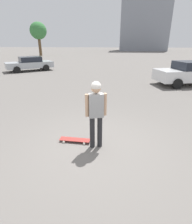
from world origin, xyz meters
The scene contains 7 objects.
ground_plane centered at (0.00, 0.00, 0.00)m, with size 220.00×220.00×0.00m, color slate.
person centered at (0.00, 0.00, 1.10)m, with size 0.30×0.52×1.78m.
skateboard centered at (-0.16, -0.62, 0.06)m, with size 0.30×0.87×0.07m.
car_parked_near centered at (-8.15, 5.19, 0.78)m, with size 2.93×4.60×1.52m.
car_parked_far centered at (-12.91, -8.14, 0.70)m, with size 4.10×4.53×1.35m.
building_block_distant centered at (-64.65, 8.83, 10.62)m, with size 12.08×15.57×21.23m.
tree_distant centered at (-34.11, -16.11, 4.86)m, with size 3.42×3.42×6.66m.
Camera 1 is at (4.04, 0.48, 2.62)m, focal length 28.00 mm.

